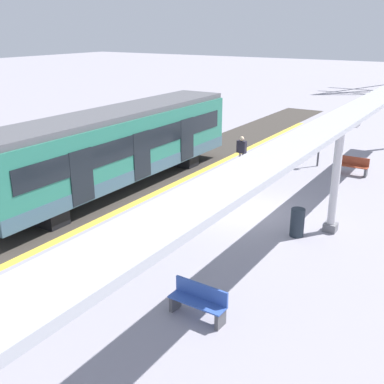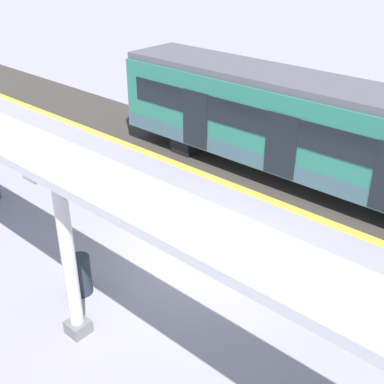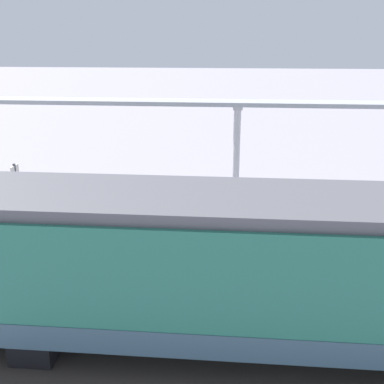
% 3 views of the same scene
% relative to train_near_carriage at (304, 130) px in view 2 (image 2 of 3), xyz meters
% --- Properties ---
extents(ground_plane, '(176.00, 176.00, 0.00)m').
position_rel_train_near_carriage_xyz_m(ground_plane, '(5.69, 0.48, -1.83)').
color(ground_plane, gray).
extents(tactile_edge_strip, '(0.36, 36.25, 0.01)m').
position_rel_train_near_carriage_xyz_m(tactile_edge_strip, '(1.77, 0.48, -1.83)').
color(tactile_edge_strip, gold).
rests_on(tactile_edge_strip, ground).
extents(trackbed, '(3.20, 48.25, 0.01)m').
position_rel_train_near_carriage_xyz_m(trackbed, '(-0.01, 0.48, -1.83)').
color(trackbed, '#38332D').
rests_on(trackbed, ground).
extents(train_near_carriage, '(2.65, 14.08, 3.48)m').
position_rel_train_near_carriage_xyz_m(train_near_carriage, '(0.00, 0.00, 0.00)').
color(train_near_carriage, '#256D59').
rests_on(train_near_carriage, ground).
extents(canopy_pillar_second, '(1.10, 0.44, 3.91)m').
position_rel_train_near_carriage_xyz_m(canopy_pillar_second, '(9.34, 0.35, 0.15)').
color(canopy_pillar_second, slate).
rests_on(canopy_pillar_second, ground).
extents(canopy_beam, '(1.20, 28.94, 0.16)m').
position_rel_train_near_carriage_xyz_m(canopy_beam, '(9.34, 0.58, 2.15)').
color(canopy_beam, '#A8AAB2').
rests_on(canopy_beam, canopy_pillar_nearest).
extents(trash_bin, '(0.48, 0.48, 0.99)m').
position_rel_train_near_carriage_xyz_m(trash_bin, '(8.47, -0.66, -1.34)').
color(trash_bin, '#212A34').
rests_on(trash_bin, ground).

